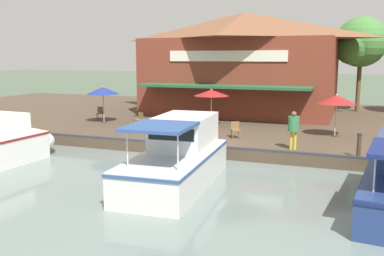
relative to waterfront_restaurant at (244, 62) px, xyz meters
The scene contains 14 objects.
ground_plane 14.23m from the waterfront_restaurant, ahead, with size 220.00×220.00×0.00m, color #4C5B47.
quay_deck 4.93m from the waterfront_restaurant, 24.75° to the left, with size 22.00×56.00×0.60m, color #4C3D2D.
quay_edge_fender 13.94m from the waterfront_restaurant, ahead, with size 0.20×50.40×0.10m, color #2D2D33.
waterfront_restaurant is the anchor object (origin of this frame).
patio_umbrella_near_quay_edge 7.72m from the waterfront_restaurant, ahead, with size 2.14×2.14×2.27m.
patio_umbrella_by_entrance 11.12m from the waterfront_restaurant, 40.56° to the left, with size 1.99×1.99×2.26m.
patio_umbrella_mid_patio_right 11.17m from the waterfront_restaurant, 39.80° to the right, with size 2.07×2.07×2.32m.
cafe_chair_back_row_seat 11.41m from the waterfront_restaurant, 12.16° to the left, with size 0.60×0.60×0.85m.
cafe_chair_beside_entrance 10.58m from the waterfront_restaurant, 24.44° to the right, with size 0.59×0.59×0.85m.
cafe_chair_mid_patio 11.40m from the waterfront_restaurant, 47.39° to the right, with size 0.57×0.57×0.85m.
person_at_quay_edge 13.89m from the waterfront_restaurant, 23.75° to the left, with size 0.50×0.50×1.76m.
motorboat_outer_channel 17.59m from the waterfront_restaurant, ahead, with size 7.65×2.93×2.49m.
mooring_post 15.87m from the waterfront_restaurant, 32.31° to the left, with size 0.22×0.22×1.03m.
tree_downstream_bank 8.84m from the waterfront_restaurant, 111.64° to the left, with size 3.99×3.80×7.21m.
Camera 1 is at (18.54, 6.84, 4.79)m, focal length 40.00 mm.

